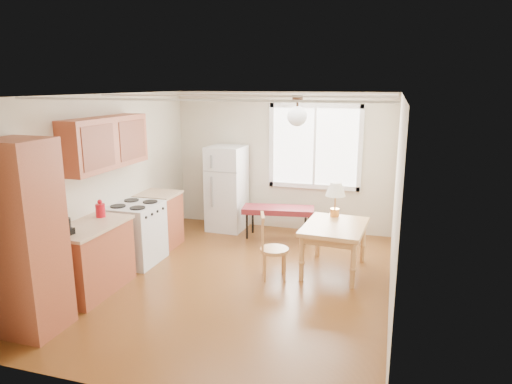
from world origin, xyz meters
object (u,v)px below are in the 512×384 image
at_px(dining_table, 335,232).
at_px(chair, 268,243).
at_px(bench, 278,211).
at_px(refrigerator, 227,188).

xyz_separation_m(dining_table, chair, (-0.84, -0.51, -0.08)).
height_order(bench, dining_table, dining_table).
relative_size(bench, dining_table, 1.10).
bearing_deg(dining_table, bench, 137.87).
bearing_deg(refrigerator, chair, -53.38).
bearing_deg(refrigerator, bench, -12.05).
bearing_deg(chair, bench, 80.76).
height_order(refrigerator, chair, refrigerator).
bearing_deg(refrigerator, dining_table, -31.01).
xyz_separation_m(refrigerator, bench, (1.04, -0.26, -0.27)).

